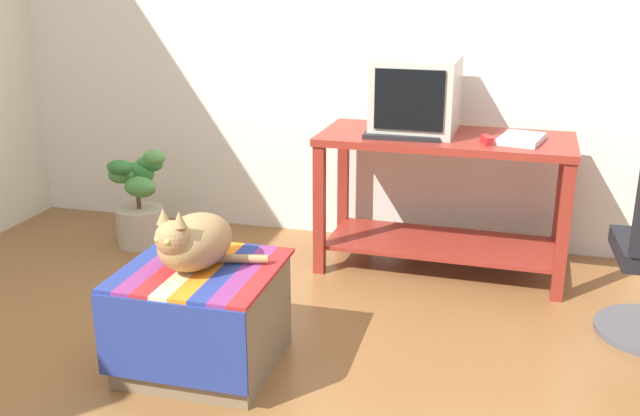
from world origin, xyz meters
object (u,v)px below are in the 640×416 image
desk (444,180)px  keyboard (402,136)px  stapler (487,140)px  ottoman_with_blanket (203,317)px  tv_monitor (416,96)px  book (521,139)px  potted_plant (139,205)px  cat (193,241)px

desk → keyboard: size_ratio=3.39×
keyboard → stapler: (0.43, -0.02, 0.01)m
keyboard → ottoman_with_blanket: 1.46m
desk → ottoman_with_blanket: (-0.85, -1.33, -0.29)m
tv_monitor → book: bearing=-10.3°
tv_monitor → potted_plant: (-1.63, -0.16, -0.71)m
book → ottoman_with_blanket: (-1.24, -1.27, -0.55)m
tv_monitor → keyboard: bearing=-100.7°
cat → book: bearing=58.4°
desk → ottoman_with_blanket: desk is taller
keyboard → stapler: size_ratio=3.64×
tv_monitor → potted_plant: size_ratio=0.80×
potted_plant → stapler: bearing=-1.4°
keyboard → stapler: stapler is taller
book → cat: bearing=-121.2°
tv_monitor → potted_plant: tv_monitor is taller
tv_monitor → cat: bearing=-114.8°
tv_monitor → cat: (-0.70, -1.40, -0.39)m
keyboard → ottoman_with_blanket: keyboard is taller
keyboard → stapler: 0.44m
potted_plant → stapler: 2.09m
desk → ottoman_with_blanket: 1.60m
desk → potted_plant: (-1.80, -0.09, -0.27)m
desk → stapler: bearing=-32.0°
book → cat: (-1.26, -1.28, -0.21)m
keyboard → cat: size_ratio=0.91×
book → cat: size_ratio=0.64×
ottoman_with_blanket → cat: cat is taller
book → stapler: size_ratio=2.55×
cat → potted_plant: (-0.93, 1.24, -0.31)m
tv_monitor → book: tv_monitor is taller
keyboard → potted_plant: bearing=177.2°
potted_plant → stapler: stapler is taller
tv_monitor → ottoman_with_blanket: 1.71m
desk → book: (0.39, -0.06, 0.26)m
potted_plant → cat: bearing=-53.1°
ottoman_with_blanket → stapler: bearing=47.8°
ottoman_with_blanket → cat: bearing=-147.9°
book → ottoman_with_blanket: 1.86m
desk → potted_plant: size_ratio=2.23×
cat → ottoman_with_blanket: bearing=44.9°
desk → keyboard: keyboard is taller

